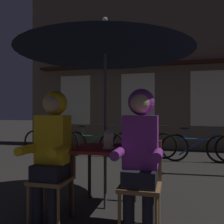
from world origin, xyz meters
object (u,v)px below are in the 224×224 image
Objects in this scene: lantern at (108,138)px; bicycle_second at (93,143)px; book at (123,145)px; cafe_table at (105,156)px; bicycle_fourth at (197,147)px; bicycle_third at (144,144)px; bicycle_nearest at (51,141)px; person_right_hooded at (140,144)px; chair_right at (141,179)px; patio_umbrella at (105,38)px; person_left_hooded at (52,141)px; chair_left at (54,173)px; potted_plant at (61,133)px.

bicycle_second is at bearing 111.73° from lantern.
bicycle_second reaches higher than book.
bicycle_fourth is (1.34, 3.14, -0.29)m from cafe_table.
lantern is 0.32m from book.
bicycle_third is (0.06, 3.40, -0.29)m from cafe_table.
bicycle_second is at bearing -5.28° from bicycle_nearest.
bicycle_second is (-1.76, 3.70, -0.50)m from person_right_hooded.
patio_umbrella is at bearing 142.45° from chair_right.
person_left_hooded is at bearing -98.02° from bicycle_third.
bicycle_fourth is at bearing 66.99° from patio_umbrella.
chair_left and chair_right have the same top height.
bicycle_fourth is at bearing 76.52° from person_right_hooded.
lantern reaches higher than bicycle_nearest.
chair_left is 0.96m from chair_right.
bicycle_third is at bearing 90.06° from lantern.
patio_umbrella reaches higher than person_right_hooded.
bicycle_nearest is 1.00× the size of bicycle_fourth.
chair_left is 1.00× the size of chair_right.
chair_right is at bearing 0.00° from chair_left.
patio_umbrella reaches higher than person_left_hooded.
cafe_table is 3.53m from bicycle_second.
bicycle_third reaches higher than book.
bicycle_third is 2.63m from potted_plant.
chair_right reaches higher than bicycle_fourth.
patio_umbrella is 2.66× the size of chair_left.
person_right_hooded is at bearing -39.58° from lantern.
person_right_hooded is at bearing -58.53° from book.
bicycle_nearest is 3.91m from bicycle_fourth.
cafe_table is at bearing 142.45° from chair_right.
potted_plant is (-2.03, 4.31, 0.05)m from chair_left.
book is at bearing 47.55° from cafe_table.
chair_left is at bearing -152.07° from lantern.
person_left_hooded is at bearing 180.00° from person_right_hooded.
bicycle_third reaches higher than cafe_table.
person_left_hooded reaches higher than lantern.
chair_right reaches higher than cafe_table.
lantern is (0.06, -0.08, -1.20)m from patio_umbrella.
patio_umbrella is 4.59m from bicycle_nearest.
bicycle_second is at bearing 115.36° from person_right_hooded.
bicycle_fourth is 3.19m from book.
person_left_hooded reaches higher than chair_left.
bicycle_nearest is 2.62m from bicycle_third.
patio_umbrella is at bearing 127.86° from lantern.
cafe_table is at bearing -52.94° from bicycle_nearest.
bicycle_nearest is 1.83× the size of potted_plant.
bicycle_nearest is at bearing 127.06° from cafe_table.
person_right_hooded is 0.83× the size of bicycle_second.
chair_left is 0.52× the size of bicycle_nearest.
bicycle_third is at bearing 81.98° from person_left_hooded.
chair_right is 0.69m from book.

